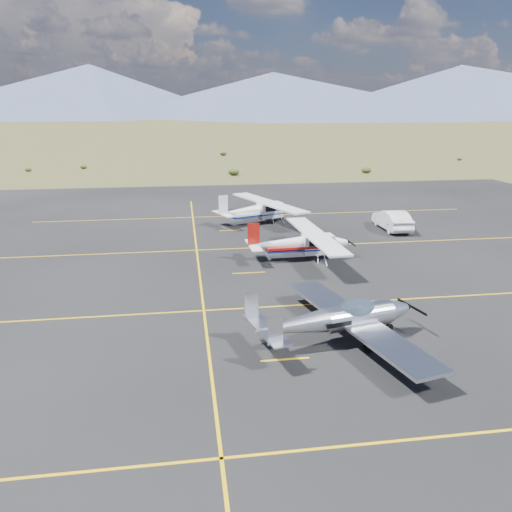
# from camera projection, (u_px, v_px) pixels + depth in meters

# --- Properties ---
(ground) EXTENTS (1600.00, 1600.00, 0.00)m
(ground) POSITION_uv_depth(u_px,v_px,m) (332.00, 320.00, 23.78)
(ground) COLOR #383D1C
(ground) RESTS_ON ground
(apron) EXTENTS (72.00, 72.00, 0.02)m
(apron) POSITION_uv_depth(u_px,v_px,m) (299.00, 273.00, 30.41)
(apron) COLOR black
(apron) RESTS_ON ground
(aircraft_low_wing) EXTENTS (7.50, 10.29, 2.23)m
(aircraft_low_wing) POSITION_uv_depth(u_px,v_px,m) (340.00, 319.00, 21.31)
(aircraft_low_wing) COLOR silver
(aircraft_low_wing) RESTS_ON apron
(aircraft_cessna) EXTENTS (6.10, 10.19, 2.58)m
(aircraft_cessna) POSITION_uv_depth(u_px,v_px,m) (300.00, 243.00, 32.89)
(aircraft_cessna) COLOR white
(aircraft_cessna) RESTS_ON apron
(aircraft_plain) EXTENTS (7.57, 10.44, 2.70)m
(aircraft_plain) POSITION_uv_depth(u_px,v_px,m) (257.00, 209.00, 43.12)
(aircraft_plain) COLOR white
(aircraft_plain) RESTS_ON apron
(sedan) EXTENTS (1.82, 4.99, 1.63)m
(sedan) POSITION_uv_depth(u_px,v_px,m) (392.00, 220.00, 40.93)
(sedan) COLOR silver
(sedan) RESTS_ON apron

